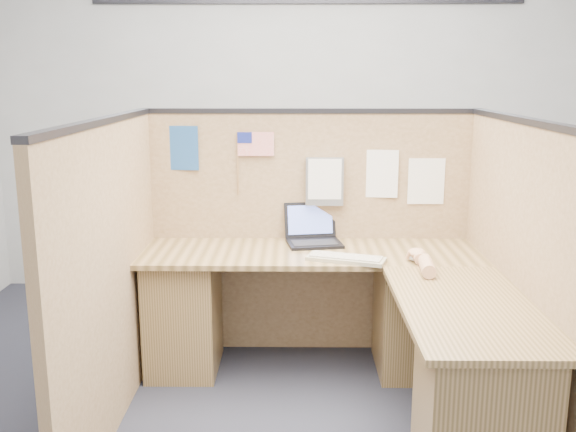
{
  "coord_description": "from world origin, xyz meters",
  "views": [
    {
      "loc": [
        -0.09,
        -2.9,
        1.72
      ],
      "look_at": [
        -0.13,
        0.5,
        0.98
      ],
      "focal_mm": 40.0,
      "sensor_mm": 36.0,
      "label": 1
    }
  ],
  "objects_px": {
    "l_desk": "(347,332)",
    "mouse": "(417,257)",
    "keyboard": "(346,258)",
    "laptop": "(314,233)"
  },
  "relations": [
    {
      "from": "l_desk",
      "to": "mouse",
      "type": "xyz_separation_m",
      "value": [
        0.39,
        0.19,
        0.36
      ]
    },
    {
      "from": "l_desk",
      "to": "keyboard",
      "type": "xyz_separation_m",
      "value": [
        0.0,
        0.19,
        0.35
      ]
    },
    {
      "from": "laptop",
      "to": "keyboard",
      "type": "bearing_deg",
      "value": -77.35
    },
    {
      "from": "l_desk",
      "to": "mouse",
      "type": "height_order",
      "value": "mouse"
    },
    {
      "from": "mouse",
      "to": "keyboard",
      "type": "bearing_deg",
      "value": 179.66
    },
    {
      "from": "l_desk",
      "to": "mouse",
      "type": "distance_m",
      "value": 0.56
    },
    {
      "from": "laptop",
      "to": "mouse",
      "type": "relative_size",
      "value": 3.26
    },
    {
      "from": "mouse",
      "to": "laptop",
      "type": "bearing_deg",
      "value": 143.92
    },
    {
      "from": "l_desk",
      "to": "keyboard",
      "type": "distance_m",
      "value": 0.4
    },
    {
      "from": "l_desk",
      "to": "laptop",
      "type": "height_order",
      "value": "laptop"
    }
  ]
}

